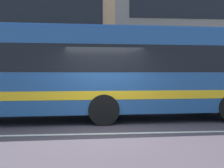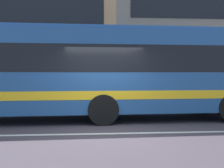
% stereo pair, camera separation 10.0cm
% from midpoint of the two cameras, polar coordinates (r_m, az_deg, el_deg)
% --- Properties ---
extents(ground_plane, '(160.00, 160.00, 0.00)m').
position_cam_midpoint_polar(ground_plane, '(7.69, -1.16, -10.34)').
color(ground_plane, '#453B44').
extents(lane_centre_line, '(60.00, 0.16, 0.01)m').
position_cam_midpoint_polar(lane_centre_line, '(7.69, -1.16, -10.31)').
color(lane_centre_line, silver).
rests_on(lane_centre_line, ground_plane).
extents(hedge_row_far, '(23.28, 1.10, 0.71)m').
position_cam_midpoint_polar(hedge_row_far, '(13.86, -15.70, -3.30)').
color(hedge_row_far, '#356029').
rests_on(hedge_row_far, ground_plane).
extents(transit_bus, '(12.40, 2.96, 3.25)m').
position_cam_midpoint_polar(transit_bus, '(9.87, -7.16, 2.91)').
color(transit_bus, '#224E8A').
rests_on(transit_bus, ground_plane).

